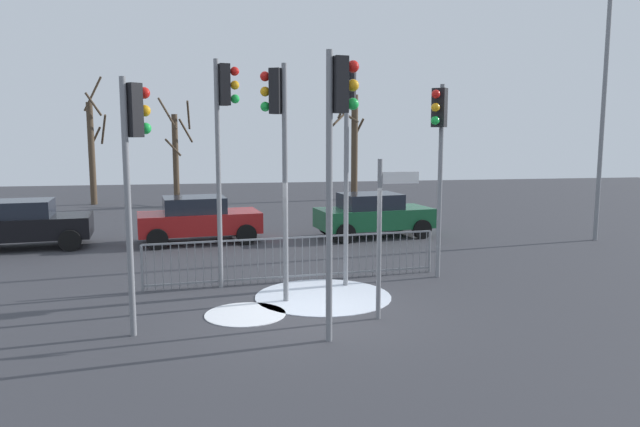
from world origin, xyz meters
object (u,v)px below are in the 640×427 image
Objects in this scene: bare_tree_right at (353,143)px; traffic_light_rear_right at (439,137)px; direction_sign_post at (382,230)px; bare_tree_left at (176,156)px; bare_tree_centre at (92,149)px; traffic_light_foreground_right at (223,123)px; traffic_light_foreground_left at (133,148)px; car_black_near at (23,223)px; street_lamp at (604,92)px; car_red_trailing at (198,219)px; car_green_far at (373,214)px; traffic_light_mid_left at (278,130)px; traffic_light_rear_left at (348,123)px; traffic_light_mid_right at (337,132)px.

traffic_light_rear_right is at bearing -96.07° from bare_tree_right.
bare_tree_left is (-4.90, 17.92, 0.70)m from direction_sign_post.
bare_tree_centre is 1.08× the size of bare_tree_right.
traffic_light_foreground_right is 1.01× the size of bare_tree_left.
traffic_light_foreground_left is at bearing -112.84° from bare_tree_right.
direction_sign_post is 0.76× the size of car_black_near.
bare_tree_centre is (-18.04, 12.82, -2.08)m from street_lamp.
car_black_near and car_red_trailing have the same top height.
bare_tree_right reaches higher than car_black_near.
traffic_light_foreground_left reaches higher than car_green_far.
car_black_near is (-8.86, 8.49, -0.94)m from direction_sign_post.
car_black_near is 0.79× the size of bare_tree_left.
traffic_light_foreground_left is at bearing 148.63° from traffic_light_mid_left.
traffic_light_mid_left is 0.61× the size of street_lamp.
traffic_light_rear_left is at bearing 91.78° from direction_sign_post.
traffic_light_foreground_left reaches higher than direction_sign_post.
traffic_light_rear_left is 10.18m from street_lamp.
traffic_light_foreground_right is 15.24m from bare_tree_left.
traffic_light_rear_left reaches higher than car_green_far.
traffic_light_mid_left is 1.61× the size of direction_sign_post.
traffic_light_foreground_right reaches higher than bare_tree_left.
car_green_far is (2.21, 6.03, -2.96)m from traffic_light_rear_left.
bare_tree_left reaches higher than traffic_light_rear_right.
bare_tree_left is (-4.79, 15.31, -1.32)m from traffic_light_rear_left.
bare_tree_centre is at bearing 150.68° from traffic_light_foreground_left.
car_red_trailing is (-3.67, 8.61, -0.94)m from direction_sign_post.
car_black_near is at bearing 135.68° from direction_sign_post.
bare_tree_left is at bearing 139.32° from traffic_light_foreground_left.
traffic_light_mid_right is at bearing -103.57° from bare_tree_right.
traffic_light_rear_left reaches higher than traffic_light_foreground_left.
car_red_trailing is (-0.80, 5.73, -2.95)m from traffic_light_foreground_right.
traffic_light_mid_left is 19.48m from bare_tree_centre.
street_lamp is (17.97, -1.68, 4.01)m from car_black_near.
street_lamp is 1.58× the size of bare_tree_left.
direction_sign_post is at bearing -64.48° from traffic_light_rear_left.
traffic_light_foreground_right reaches higher than car_black_near.
traffic_light_mid_right is (-0.96, -3.61, -0.19)m from traffic_light_rear_left.
street_lamp is at bearing -108.23° from traffic_light_rear_right.
traffic_light_foreground_left is at bearing -117.28° from traffic_light_mid_right.
traffic_light_foreground_right is 1.68× the size of direction_sign_post.
traffic_light_mid_right is at bearing -142.51° from street_lamp.
bare_tree_right is at bearing 71.90° from car_green_far.
bare_tree_right is at bearing 9.60° from traffic_light_mid_left.
car_black_near is (-11.00, 5.66, -2.62)m from traffic_light_rear_right.
car_red_trailing is (-3.56, 6.00, -2.96)m from traffic_light_rear_left.
bare_tree_centre reaches higher than traffic_light_mid_left.
car_red_trailing is at bearing -82.46° from bare_tree_left.
bare_tree_left is (-1.23, 9.31, 1.63)m from car_red_trailing.
traffic_light_rear_left is 1.05× the size of traffic_light_mid_left.
traffic_light_foreground_right is 17.85m from bare_tree_centre.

